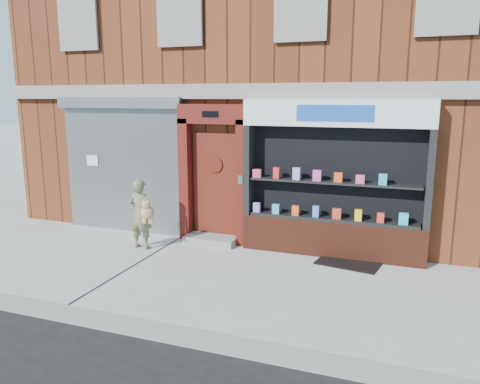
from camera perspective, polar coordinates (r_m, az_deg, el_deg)
The scene contains 8 objects.
ground at distance 8.24m, azimuth -3.44°, elevation -10.16°, with size 80.00×80.00×0.00m, color #9E9E99.
curb at distance 6.48m, azimuth -11.35°, elevation -16.10°, with size 60.00×0.30×0.12m, color gray.
building at distance 13.40m, azimuth 7.00°, elevation 15.54°, with size 12.00×8.16×8.00m.
shutter_bay at distance 10.89m, azimuth -14.08°, elevation 4.20°, with size 3.10×0.30×3.04m.
red_door_bay at distance 9.79m, azimuth -3.23°, elevation 2.20°, with size 1.52×0.58×2.90m.
pharmacy_bay at distance 9.08m, azimuth 11.30°, elevation 0.71°, with size 3.50×0.41×3.00m.
woman at distance 9.65m, azimuth -11.95°, elevation -2.61°, with size 0.66×0.47×1.43m.
doormat at distance 9.05m, azimuth 13.15°, elevation -8.32°, with size 1.12×0.78×0.03m, color black.
Camera 1 is at (3.08, -7.01, 3.04)m, focal length 35.00 mm.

